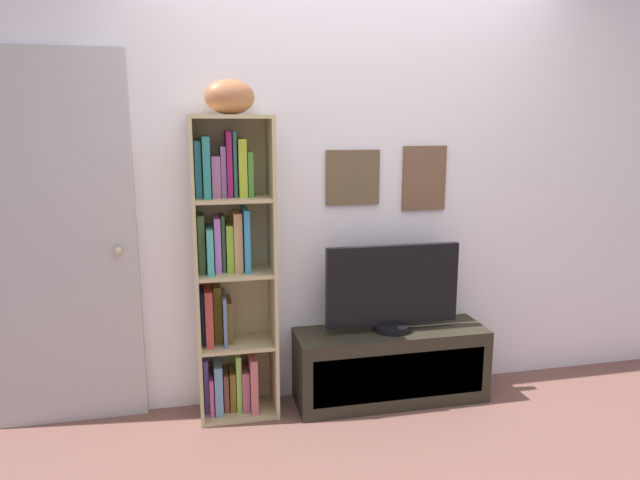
{
  "coord_description": "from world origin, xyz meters",
  "views": [
    {
      "loc": [
        -0.89,
        -2.12,
        1.63
      ],
      "look_at": [
        -0.22,
        0.85,
        1.01
      ],
      "focal_mm": 32.45,
      "sensor_mm": 36.0,
      "label": 1
    }
  ],
  "objects": [
    {
      "name": "back_wall",
      "position": [
        0.0,
        1.13,
        1.27
      ],
      "size": [
        4.8,
        0.08,
        2.54
      ],
      "color": "silver",
      "rests_on": "ground"
    },
    {
      "name": "bookshelf",
      "position": [
        -0.7,
        0.99,
        0.81
      ],
      "size": [
        0.43,
        0.28,
        1.67
      ],
      "color": "tan",
      "rests_on": "ground"
    },
    {
      "name": "football",
      "position": [
        -0.67,
        0.96,
        1.76
      ],
      "size": [
        0.3,
        0.24,
        0.18
      ],
      "primitive_type": "ellipsoid",
      "rotation": [
        0.0,
        0.0,
        0.24
      ],
      "color": "brown",
      "rests_on": "bookshelf"
    },
    {
      "name": "tv_stand",
      "position": [
        0.23,
        0.92,
        0.22
      ],
      "size": [
        1.13,
        0.35,
        0.43
      ],
      "color": "black",
      "rests_on": "ground"
    },
    {
      "name": "television",
      "position": [
        0.23,
        0.92,
        0.69
      ],
      "size": [
        0.79,
        0.22,
        0.51
      ],
      "color": "black",
      "rests_on": "tv_stand"
    },
    {
      "name": "door",
      "position": [
        -1.59,
        1.08,
        1.0
      ],
      "size": [
        0.82,
        0.09,
        2.0
      ],
      "color": "#A7A1A4",
      "rests_on": "ground"
    }
  ]
}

